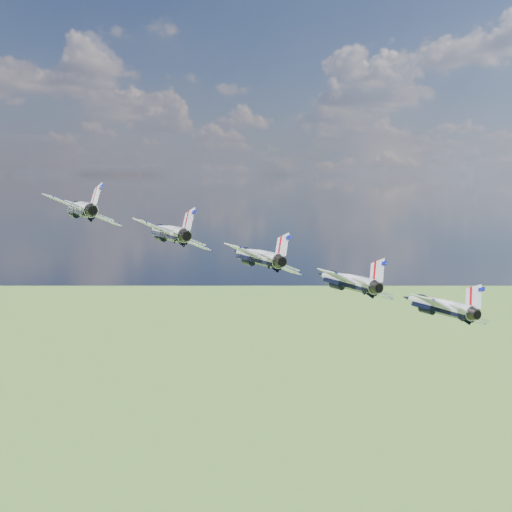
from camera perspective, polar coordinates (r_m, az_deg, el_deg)
jet_0 at (r=88.67m, az=-13.92°, el=3.73°), size 12.34×15.08×7.34m
jet_1 at (r=86.00m, az=-7.11°, el=1.92°), size 12.34×15.08×7.34m
jet_2 at (r=84.70m, az=-0.00°, el=0.00°), size 12.34×15.08×7.34m
jet_3 at (r=84.83m, az=7.21°, el=-1.95°), size 12.34×15.08×7.34m
jet_4 at (r=86.38m, az=14.30°, el=-3.83°), size 12.34×15.08×7.34m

